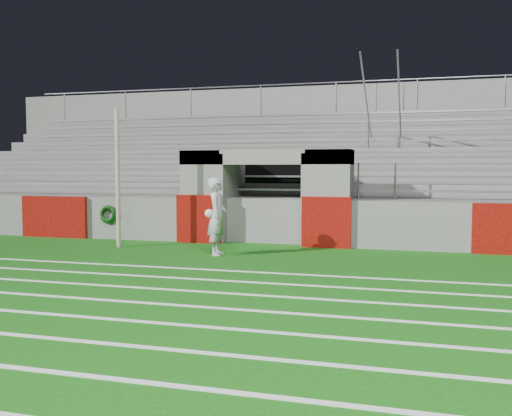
% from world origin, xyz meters
% --- Properties ---
extents(ground, '(90.00, 90.00, 0.00)m').
position_xyz_m(ground, '(0.00, 0.00, 0.00)').
color(ground, '#11540E').
rests_on(ground, ground).
extents(field_post, '(0.12, 0.12, 3.66)m').
position_xyz_m(field_post, '(-3.55, 1.58, 1.83)').
color(field_post, tan).
rests_on(field_post, ground).
extents(field_markings, '(28.00, 8.09, 0.01)m').
position_xyz_m(field_markings, '(0.00, -5.00, 0.01)').
color(field_markings, white).
rests_on(field_markings, ground).
extents(stadium_structure, '(26.00, 8.48, 5.42)m').
position_xyz_m(stadium_structure, '(0.00, 7.97, 1.49)').
color(stadium_structure, slate).
rests_on(stadium_structure, ground).
extents(goalkeeper_with_ball, '(0.56, 0.75, 1.88)m').
position_xyz_m(goalkeeper_with_ball, '(-0.54, 0.98, 0.94)').
color(goalkeeper_with_ball, '#B8BCC3').
rests_on(goalkeeper_with_ball, ground).
extents(hose_coil, '(0.55, 0.15, 0.55)m').
position_xyz_m(hose_coil, '(-4.66, 2.93, 0.74)').
color(hose_coil, '#0D4312').
rests_on(hose_coil, ground).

